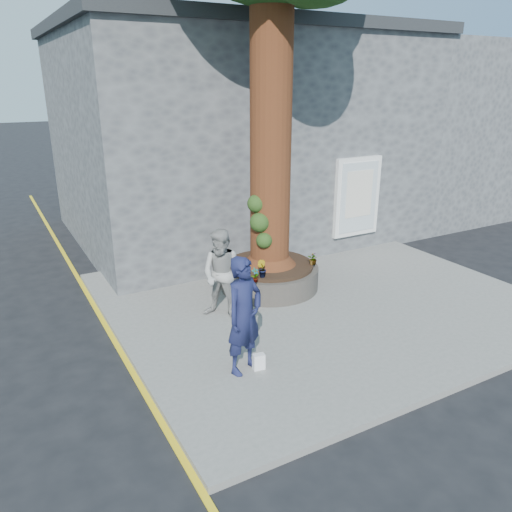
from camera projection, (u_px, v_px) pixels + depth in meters
ground at (285, 334)px, 9.92m from camera, size 120.00×120.00×0.00m
pavement at (318, 298)px, 11.41m from camera, size 9.00×8.00×0.12m
yellow_line at (119, 350)px, 9.35m from camera, size 0.10×30.00×0.01m
stone_shop at (234, 134)px, 15.94m from camera, size 10.30×8.30×6.30m
neighbour_shop at (415, 128)px, 19.66m from camera, size 6.00×8.00×6.00m
planter at (269, 275)px, 11.80m from camera, size 2.30×2.30×0.60m
man at (244, 316)px, 8.17m from camera, size 0.86×0.71×2.03m
woman at (223, 275)px, 10.09m from camera, size 1.14×1.16×1.88m
shopping_bag at (259, 362)px, 8.48m from camera, size 0.22×0.15×0.28m
plant_a at (255, 275)px, 10.55m from camera, size 0.18×0.13×0.32m
plant_b at (262, 269)px, 10.83m from camera, size 0.26×0.26×0.38m
plant_c at (313, 259)px, 11.57m from camera, size 0.21×0.21×0.29m
plant_d at (313, 259)px, 11.58m from camera, size 0.29×0.30×0.26m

